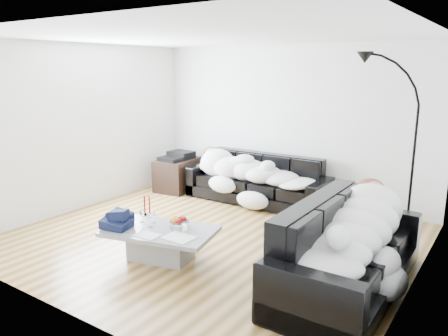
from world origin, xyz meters
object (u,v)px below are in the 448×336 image
Objects in this scene: wine_glass_a at (154,217)px; stereo at (178,156)px; shoes at (318,295)px; av_cabinet at (178,174)px; wine_glass_c at (151,221)px; floor_lamp at (414,157)px; sofa_back at (257,179)px; sleeper_right at (350,228)px; sofa_right at (349,247)px; candle_left at (145,206)px; sleeper_back at (256,166)px; wine_glass_b at (142,216)px; candle_right at (149,206)px; fruit_bowl at (179,222)px; coffee_table at (161,244)px.

stereo is at bearing 124.09° from wine_glass_a.
shoes is 0.56× the size of av_cabinet.
floor_lamp is (2.36, 2.55, 0.61)m from wine_glass_c.
sofa_back is at bearing -1.13° from av_cabinet.
wine_glass_a is (-2.26, -0.44, -0.20)m from sleeper_right.
av_cabinet is at bearing 63.47° from sleeper_right.
av_cabinet reaches higher than shoes.
sofa_right is at bearing 10.94° from wine_glass_a.
stereo is (-1.29, 2.20, 0.15)m from candle_left.
sleeper_back is at bearing -90.00° from sofa_back.
wine_glass_b is at bearing 101.33° from sofa_right.
sofa_back is at bearing 90.00° from sleeper_back.
sleeper_right reaches higher than sleeper_back.
av_cabinet is at bearing 121.88° from candle_right.
sleeper_right reaches higher than wine_glass_b.
av_cabinet is (-1.60, -0.09, -0.33)m from sleeper_back.
stereo is at bearing -172.28° from floor_lamp.
stereo is at bearing -174.86° from sofa_back.
sofa_right is at bearing 87.26° from shoes.
stereo is (-1.60, -0.14, 0.25)m from sofa_back.
fruit_bowl is (-1.92, -0.37, -0.21)m from sleeper_right.
fruit_bowl is 3.21m from floor_lamp.
wine_glass_b is 0.19× the size of av_cabinet.
stereo is at bearing 63.47° from sleeper_right.
sofa_back is 2.47m from fruit_bowl.
wine_glass_a is (0.00, -2.46, -0.18)m from sleeper_back.
av_cabinet is (-1.60, -0.14, -0.10)m from sofa_back.
sleeper_back is 12.79× the size of wine_glass_b.
fruit_bowl is (0.35, -2.45, 0.05)m from sofa_back.
wine_glass_b is 0.26m from candle_right.
wine_glass_b is at bearing -129.29° from floor_lamp.
av_cabinet is at bearing 123.84° from wine_glass_c.
floor_lamp is at bearing 48.69° from fruit_bowl.
coffee_table is at bearing -124.61° from floor_lamp.
coffee_table is 5.01× the size of candle_right.
sleeper_right is at bearing 87.26° from shoes.
fruit_bowl is 0.48× the size of shoes.
sleeper_right is 0.74m from shoes.
stereo is at bearing -6.27° from av_cabinet.
floor_lamp is at bearing -1.87° from sofa_back.
sleeper_back is at bearing 98.22° from fruit_bowl.
wine_glass_a is 0.60× the size of candle_right.
sleeper_back is 12.00× the size of wine_glass_c.
sofa_back is at bearing 47.50° from sleeper_right.
wine_glass_a reaches higher than coffee_table.
sleeper_back is at bearing 94.33° from coffee_table.
sofa_back reaches higher than candle_left.
sofa_right is 14.56× the size of wine_glass_a.
candle_left is at bearing -133.60° from floor_lamp.
stereo is (-1.79, 2.47, 0.46)m from coffee_table.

